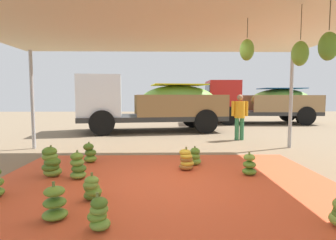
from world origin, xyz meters
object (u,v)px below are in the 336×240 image
Objects in this scene: banana_bunch_7 at (51,163)px; cargo_truck_main at (149,103)px; banana_bunch_0 at (249,165)px; banana_bunch_5 at (92,189)px; banana_bunch_1 at (90,154)px; banana_bunch_4 at (55,204)px; banana_bunch_10 at (78,166)px; cargo_truck_far at (258,101)px; worker_0 at (240,114)px; banana_bunch_8 at (99,214)px; banana_bunch_9 at (186,160)px; banana_bunch_2 at (195,157)px.

cargo_truck_main reaches higher than banana_bunch_7.
banana_bunch_5 is (-2.73, -1.26, -0.02)m from banana_bunch_0.
banana_bunch_4 is (0.34, -2.97, -0.02)m from banana_bunch_1.
banana_bunch_10 is (0.55, -0.14, -0.04)m from banana_bunch_7.
cargo_truck_far reaches higher than banana_bunch_1.
banana_bunch_8 is at bearing -117.78° from worker_0.
cargo_truck_main is (-1.07, 6.54, 1.05)m from banana_bunch_9.
banana_bunch_7 is at bearing -179.29° from banana_bunch_0.
banana_bunch_1 is at bearing -100.70° from cargo_truck_main.
cargo_truck_far reaches higher than banana_bunch_5.
banana_bunch_0 is at bearing 0.71° from banana_bunch_7.
banana_bunch_2 is (2.40, -0.28, -0.03)m from banana_bunch_1.
banana_bunch_4 is 0.08× the size of cargo_truck_far.
banana_bunch_10 is 0.08× the size of cargo_truck_main.
cargo_truck_main is (1.11, 5.86, 1.05)m from banana_bunch_1.
banana_bunch_1 is 11.78m from cargo_truck_far.
banana_bunch_9 is at bearing 161.61° from banana_bunch_0.
banana_bunch_2 is at bearing 63.89° from banana_bunch_8.
banana_bunch_10 is 7.26m from cargo_truck_main.
banana_bunch_9 is at bearing 47.22° from banana_bunch_5.
banana_bunch_7 is 12.94m from cargo_truck_far.
banana_bunch_0 is at bearing 41.86° from banana_bunch_8.
banana_bunch_9 is at bearing -119.90° from banana_bunch_2.
banana_bunch_8 is (0.61, -0.28, -0.01)m from banana_bunch_4.
banana_bunch_8 is at bearing -91.01° from cargo_truck_main.
banana_bunch_8 is (-2.43, -2.17, -0.01)m from banana_bunch_0.
banana_bunch_1 is 0.31× the size of worker_0.
banana_bunch_1 is at bearing 96.46° from banana_bunch_4.
cargo_truck_far is (7.00, 10.60, 1.01)m from banana_bunch_10.
banana_bunch_1 reaches higher than banana_bunch_4.
banana_bunch_8 is 9.18m from cargo_truck_main.
banana_bunch_1 is 1.26m from banana_bunch_10.
banana_bunch_7 reaches higher than banana_bunch_4.
worker_0 is at bearing 76.89° from banana_bunch_0.
banana_bunch_9 reaches higher than banana_bunch_2.
banana_bunch_9 is at bearing 64.50° from banana_bunch_8.
banana_bunch_9 is (1.23, 2.57, 0.02)m from banana_bunch_8.
banana_bunch_2 is 0.70× the size of banana_bunch_7.
banana_bunch_7 is 1.12× the size of banana_bunch_10.
cargo_truck_far reaches higher than banana_bunch_0.
banana_bunch_9 is (1.54, 1.66, 0.03)m from banana_bunch_5.
banana_bunch_7 is 2.54m from banana_bunch_8.
cargo_truck_main is (-2.27, 6.94, 1.07)m from banana_bunch_0.
banana_bunch_8 is at bearing -71.37° from banana_bunch_5.
cargo_truck_main is at bearing 141.81° from worker_0.
banana_bunch_4 is 7.48m from worker_0.
banana_bunch_10 reaches higher than banana_bunch_4.
banana_bunch_2 is 6.37m from cargo_truck_main.
worker_0 is (2.21, 3.96, 0.72)m from banana_bunch_9.
banana_bunch_1 is at bearing -143.20° from worker_0.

